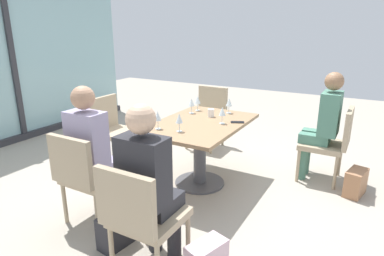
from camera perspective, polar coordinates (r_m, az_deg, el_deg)
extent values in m
plane|color=#A89E8E|center=(3.84, 1.32, -9.51)|extent=(12.00, 12.00, 0.00)
cube|color=#8EB7BC|center=(5.70, -28.90, 11.32)|extent=(4.43, 0.03, 2.70)
cube|color=#2D2D33|center=(5.67, -28.74, 11.32)|extent=(0.08, 0.06, 2.70)
cube|color=#2D2D33|center=(5.90, -26.94, -1.24)|extent=(4.43, 0.10, 0.10)
cube|color=#997551|center=(3.58, 1.39, 0.72)|extent=(1.32, 0.88, 0.04)
cylinder|color=#4C4C51|center=(3.70, 1.35, -4.71)|extent=(0.14, 0.14, 0.69)
cylinder|color=#4C4C51|center=(3.84, 1.32, -9.35)|extent=(0.56, 0.56, 0.02)
cube|color=tan|center=(3.15, -16.41, -8.08)|extent=(0.46, 0.46, 0.06)
cube|color=tan|center=(2.91, -20.30, -5.49)|extent=(0.05, 0.46, 0.42)
cylinder|color=tan|center=(3.25, -11.00, -11.27)|extent=(0.04, 0.04, 0.39)
cylinder|color=tan|center=(3.50, -16.09, -9.49)|extent=(0.04, 0.04, 0.39)
cylinder|color=tan|center=(3.00, -16.05, -14.23)|extent=(0.04, 0.04, 0.39)
cylinder|color=tan|center=(3.27, -21.12, -12.00)|extent=(0.04, 0.04, 0.39)
cube|color=tan|center=(4.08, 21.46, -2.76)|extent=(0.46, 0.46, 0.06)
cube|color=tan|center=(3.99, 25.37, -0.05)|extent=(0.46, 0.05, 0.42)
cylinder|color=tan|center=(4.36, 18.95, -4.35)|extent=(0.04, 0.04, 0.39)
cylinder|color=tan|center=(4.00, 17.84, -6.23)|extent=(0.04, 0.04, 0.39)
cylinder|color=tan|center=(4.32, 24.16, -5.16)|extent=(0.04, 0.04, 0.39)
cylinder|color=tan|center=(3.95, 23.53, -7.15)|extent=(0.04, 0.04, 0.39)
cube|color=tan|center=(2.46, -7.29, -15.00)|extent=(0.46, 0.46, 0.06)
cube|color=tan|center=(2.18, -11.53, -12.55)|extent=(0.05, 0.46, 0.42)
cylinder|color=tan|center=(2.64, -0.68, -18.37)|extent=(0.04, 0.04, 0.39)
cylinder|color=tan|center=(2.82, -8.01, -15.88)|extent=(0.04, 0.04, 0.39)
cylinder|color=tan|center=(2.58, -13.71, -19.85)|extent=(0.04, 0.04, 0.39)
cube|color=tan|center=(4.31, -12.36, -0.88)|extent=(0.46, 0.46, 0.06)
cube|color=tan|center=(4.41, -15.00, 2.59)|extent=(0.46, 0.05, 0.42)
cylinder|color=tan|center=(4.12, -11.90, -5.03)|extent=(0.04, 0.04, 0.39)
cylinder|color=tan|center=(4.41, -8.51, -3.37)|extent=(0.04, 0.04, 0.39)
cylinder|color=tan|center=(4.38, -15.87, -3.97)|extent=(0.04, 0.04, 0.39)
cylinder|color=tan|center=(4.65, -12.42, -2.47)|extent=(0.04, 0.04, 0.39)
cube|color=tan|center=(4.81, 2.26, 1.41)|extent=(0.46, 0.46, 0.06)
cube|color=tan|center=(4.97, 3.61, 4.76)|extent=(0.05, 0.46, 0.42)
cylinder|color=tan|center=(4.80, -0.99, -1.42)|extent=(0.04, 0.04, 0.39)
cylinder|color=tan|center=(4.62, 3.30, -2.19)|extent=(0.04, 0.04, 0.39)
cylinder|color=tan|center=(5.14, 1.27, -0.18)|extent=(0.04, 0.04, 0.39)
cylinder|color=tan|center=(4.97, 5.34, -0.85)|extent=(0.04, 0.04, 0.39)
cylinder|color=#9E93B7|center=(3.29, -12.79, -10.46)|extent=(0.11, 0.11, 0.45)
cube|color=#9E93B7|center=(3.11, -14.32, -6.55)|extent=(0.32, 0.13, 0.11)
cylinder|color=#9E93B7|center=(3.40, -15.09, -9.66)|extent=(0.11, 0.11, 0.45)
cube|color=#9E93B7|center=(3.23, -16.66, -5.84)|extent=(0.32, 0.13, 0.11)
cube|color=#9E93B7|center=(2.98, -17.70, -1.78)|extent=(0.20, 0.34, 0.48)
sphere|color=tan|center=(2.89, -18.34, 4.99)|extent=(0.20, 0.20, 0.20)
cylinder|color=#4C7F6B|center=(4.25, 19.02, -4.51)|extent=(0.11, 0.11, 0.45)
cube|color=#4C7F6B|center=(4.14, 20.69, -1.11)|extent=(0.13, 0.32, 0.11)
cylinder|color=#4C7F6B|center=(4.08, 18.53, -5.35)|extent=(0.11, 0.11, 0.45)
cube|color=#4C7F6B|center=(3.97, 20.26, -1.83)|extent=(0.13, 0.32, 0.11)
cube|color=#4C7F6B|center=(3.97, 22.77, 2.30)|extent=(0.34, 0.20, 0.48)
sphere|color=#936B4C|center=(3.90, 23.38, 7.42)|extent=(0.20, 0.20, 0.20)
cylinder|color=#28282D|center=(2.65, -3.12, -17.40)|extent=(0.11, 0.11, 0.45)
cube|color=#28282D|center=(2.43, -4.47, -13.06)|extent=(0.32, 0.13, 0.11)
cylinder|color=#28282D|center=(2.73, -6.44, -16.27)|extent=(0.11, 0.11, 0.45)
cube|color=#28282D|center=(2.52, -7.95, -11.96)|extent=(0.32, 0.13, 0.11)
cube|color=#28282D|center=(2.25, -8.42, -7.35)|extent=(0.20, 0.34, 0.48)
sphere|color=#D8AD8C|center=(2.13, -8.84, 1.51)|extent=(0.20, 0.20, 0.20)
cylinder|color=silver|center=(3.98, 6.36, 2.59)|extent=(0.06, 0.06, 0.00)
cylinder|color=silver|center=(3.97, 6.38, 3.22)|extent=(0.01, 0.01, 0.08)
cone|color=silver|center=(3.95, 6.42, 4.49)|extent=(0.07, 0.07, 0.09)
cylinder|color=silver|center=(4.08, 0.98, 3.07)|extent=(0.06, 0.06, 0.00)
cylinder|color=silver|center=(4.07, 0.98, 3.68)|extent=(0.01, 0.01, 0.08)
cone|color=silver|center=(4.05, 0.99, 4.92)|extent=(0.07, 0.07, 0.09)
cylinder|color=silver|center=(3.95, -0.09, 2.61)|extent=(0.06, 0.06, 0.00)
cylinder|color=silver|center=(3.94, -0.09, 3.24)|extent=(0.01, 0.01, 0.08)
cone|color=silver|center=(3.92, -0.09, 4.52)|extent=(0.07, 0.07, 0.09)
cylinder|color=silver|center=(3.54, 5.19, 0.80)|extent=(0.06, 0.06, 0.00)
cylinder|color=silver|center=(3.53, 5.21, 1.50)|extent=(0.01, 0.01, 0.08)
cone|color=silver|center=(3.51, 5.25, 2.92)|extent=(0.07, 0.07, 0.09)
cylinder|color=silver|center=(3.36, -5.86, -0.13)|extent=(0.06, 0.06, 0.00)
cylinder|color=silver|center=(3.35, -5.89, 0.61)|extent=(0.01, 0.01, 0.08)
cone|color=silver|center=(3.32, -5.93, 2.10)|extent=(0.07, 0.07, 0.09)
cylinder|color=silver|center=(3.26, -2.19, -0.57)|extent=(0.06, 0.06, 0.00)
cylinder|color=silver|center=(3.25, -2.20, 0.18)|extent=(0.01, 0.01, 0.08)
cone|color=silver|center=(3.23, -2.22, 1.71)|extent=(0.07, 0.07, 0.09)
cylinder|color=white|center=(3.80, 3.26, 2.63)|extent=(0.08, 0.08, 0.09)
cube|color=black|center=(3.60, 7.86, 1.01)|extent=(0.13, 0.16, 0.01)
cube|color=#232328|center=(2.87, -12.92, -16.82)|extent=(0.32, 0.20, 0.28)
cube|color=#A3704C|center=(3.95, 26.43, -8.44)|extent=(0.33, 0.22, 0.28)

